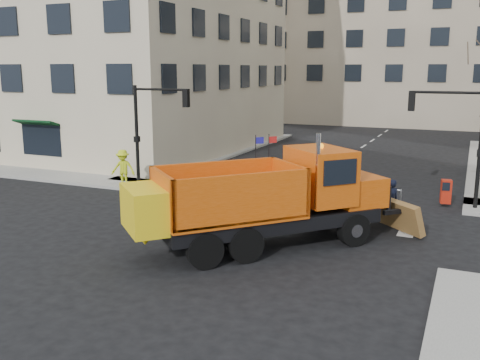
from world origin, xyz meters
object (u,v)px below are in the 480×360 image
at_px(cop_b, 362,198).
at_px(worker, 123,168).
at_px(plow_truck, 263,197).
at_px(cop_a, 391,201).
at_px(cop_c, 382,199).
at_px(newspaper_box, 446,192).

xyz_separation_m(cop_b, worker, (-12.54, 0.50, 0.25)).
distance_m(plow_truck, cop_a, 6.24).
height_order(cop_c, worker, worker).
relative_size(cop_a, cop_c, 1.07).
distance_m(plow_truck, cop_b, 5.89).
bearing_deg(plow_truck, worker, 103.00).
height_order(cop_b, worker, worker).
bearing_deg(plow_truck, cop_b, 17.66).
bearing_deg(cop_c, plow_truck, 3.20).
bearing_deg(cop_b, cop_c, -147.94).
bearing_deg(cop_a, plow_truck, 13.46).
relative_size(plow_truck, newspaper_box, 8.82).
bearing_deg(plow_truck, cop_a, 6.17).
relative_size(plow_truck, cop_a, 5.27).
relative_size(cop_b, cop_c, 1.02).
distance_m(cop_b, cop_c, 0.82).
bearing_deg(worker, cop_b, -17.11).
distance_m(plow_truck, cop_c, 6.42).
relative_size(cop_a, newspaper_box, 1.67).
height_order(plow_truck, newspaper_box, plow_truck).
relative_size(worker, newspaper_box, 1.78).
height_order(plow_truck, cop_c, plow_truck).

